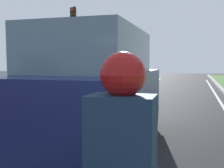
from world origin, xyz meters
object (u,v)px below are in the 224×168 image
Objects in this scene: car_suv_ahead at (95,88)px; traffic_light_overhead_left at (74,32)px; rider_person at (123,141)px; car_hatchback_far at (66,81)px.

traffic_light_overhead_left is (-5.49, 10.67, 2.37)m from car_suv_ahead.
rider_person is 0.23× the size of traffic_light_overhead_left.
car_hatchback_far is at bearing -68.14° from traffic_light_overhead_left.
car_hatchback_far is 3.20× the size of rider_person.
car_suv_ahead is 6.33m from car_hatchback_far.
car_suv_ahead is at bearing -59.03° from car_hatchback_far.
rider_person is (1.41, -3.21, 0.02)m from car_suv_ahead.
car_hatchback_far is (-3.36, 5.35, -0.28)m from car_suv_ahead.
car_hatchback_far is 6.31m from traffic_light_overhead_left.
car_suv_ahead is 3.51m from rider_person.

